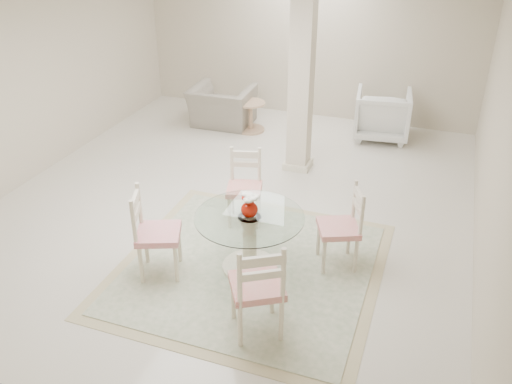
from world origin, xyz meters
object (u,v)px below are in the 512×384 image
(dining_table, at_px, (250,242))
(dining_chair_east, at_px, (345,222))
(recliner_taupe, at_px, (222,106))
(armchair_white, at_px, (382,114))
(column, at_px, (301,79))
(dining_chair_west, at_px, (151,227))
(side_table, at_px, (251,118))
(red_vase, at_px, (250,205))
(dining_chair_north, at_px, (245,181))
(dining_chair_south, at_px, (258,283))

(dining_table, relative_size, dining_chair_east, 1.10)
(recliner_taupe, height_order, armchair_white, armchair_white)
(column, bearing_deg, dining_chair_west, -103.75)
(column, distance_m, side_table, 1.94)
(red_vase, bearing_deg, dining_chair_east, 24.47)
(red_vase, relative_size, recliner_taupe, 0.26)
(column, xyz_separation_m, recliner_taupe, (-1.72, 1.19, -1.01))
(dining_table, relative_size, red_vase, 4.22)
(red_vase, distance_m, dining_chair_north, 1.05)
(dining_table, height_order, dining_chair_west, dining_chair_west)
(dining_chair_east, bearing_deg, side_table, -168.58)
(dining_chair_east, relative_size, dining_chair_north, 1.02)
(column, height_order, side_table, column)
(dining_chair_west, height_order, side_table, dining_chair_west)
(dining_table, height_order, armchair_white, armchair_white)
(dining_chair_east, bearing_deg, armchair_white, 158.61)
(dining_chair_east, bearing_deg, red_vase, -89.08)
(dining_chair_east, height_order, side_table, dining_chair_east)
(dining_chair_east, bearing_deg, dining_table, -89.27)
(armchair_white, bearing_deg, dining_chair_west, 62.02)
(recliner_taupe, bearing_deg, dining_chair_south, 114.87)
(armchair_white, bearing_deg, recliner_taupe, 0.43)
(dining_chair_north, distance_m, side_table, 2.93)
(armchair_white, height_order, side_table, armchair_white)
(dining_chair_east, distance_m, dining_chair_south, 1.44)
(column, distance_m, dining_chair_west, 3.19)
(dining_chair_north, xyz_separation_m, armchair_white, (1.20, 3.22, -0.14))
(dining_table, bearing_deg, dining_chair_south, -65.17)
(column, height_order, red_vase, column)
(red_vase, xyz_separation_m, side_table, (-1.36, 3.68, -0.57))
(column, bearing_deg, red_vase, -85.61)
(dining_chair_east, bearing_deg, column, -176.20)
(column, xyz_separation_m, dining_chair_west, (-0.74, -3.01, -0.77))
(red_vase, bearing_deg, dining_table, 146.31)
(dining_table, bearing_deg, dining_chair_north, 113.74)
(column, xyz_separation_m, dining_table, (0.20, -2.59, -1.01))
(dining_table, height_order, dining_chair_south, dining_chair_south)
(recliner_taupe, bearing_deg, armchair_white, -173.90)
(recliner_taupe, bearing_deg, column, 143.82)
(red_vase, relative_size, armchair_white, 0.31)
(recliner_taupe, bearing_deg, dining_chair_east, 128.63)
(dining_chair_north, height_order, dining_chair_west, dining_chair_west)
(dining_chair_east, relative_size, dining_chair_south, 0.91)
(dining_chair_west, height_order, dining_chair_south, dining_chair_south)
(column, xyz_separation_m, side_table, (-1.16, 1.09, -1.11))
(dining_chair_south, height_order, side_table, dining_chair_south)
(dining_chair_north, relative_size, dining_chair_south, 0.90)
(dining_table, distance_m, side_table, 3.93)
(dining_table, height_order, dining_chair_north, dining_chair_north)
(dining_chair_west, height_order, recliner_taupe, dining_chair_west)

